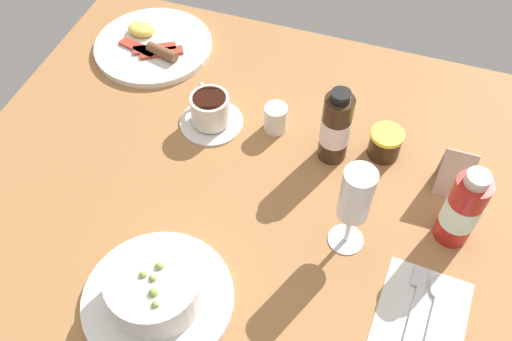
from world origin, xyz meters
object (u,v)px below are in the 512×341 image
at_px(porridge_bowl, 155,290).
at_px(wine_glass, 356,198).
at_px(jam_jar, 385,143).
at_px(cutlery_setting, 422,317).
at_px(sauce_bottle_red, 462,209).
at_px(sauce_bottle_brown, 336,128).
at_px(menu_card, 456,170).
at_px(breakfast_plate, 153,45).
at_px(coffee_cup, 210,111).
at_px(creamer_jug, 276,118).

bearing_deg(porridge_bowl, wine_glass, 38.80).
bearing_deg(wine_glass, jam_jar, 83.72).
height_order(cutlery_setting, jam_jar, jam_jar).
bearing_deg(porridge_bowl, sauce_bottle_red, 33.00).
bearing_deg(sauce_bottle_red, cutlery_setting, -98.00).
height_order(sauce_bottle_brown, menu_card, sauce_bottle_brown).
relative_size(porridge_bowl, breakfast_plate, 0.91).
distance_m(jam_jar, sauce_bottle_red, 0.20).
bearing_deg(sauce_bottle_red, menu_card, 97.81).
relative_size(sauce_bottle_red, breakfast_plate, 0.63).
relative_size(coffee_cup, creamer_jug, 2.04).
relative_size(creamer_jug, jam_jar, 0.99).
height_order(porridge_bowl, sauce_bottle_brown, sauce_bottle_brown).
bearing_deg(sauce_bottle_red, coffee_cup, 167.17).
distance_m(coffee_cup, creamer_jug, 0.12).
distance_m(porridge_bowl, wine_glass, 0.32).
bearing_deg(wine_glass, sauce_bottle_red, 22.46).
bearing_deg(menu_card, creamer_jug, 174.51).
relative_size(coffee_cup, wine_glass, 0.69).
relative_size(porridge_bowl, wine_glass, 1.31).
height_order(sauce_bottle_red, breakfast_plate, sauce_bottle_red).
height_order(porridge_bowl, wine_glass, wine_glass).
bearing_deg(sauce_bottle_brown, menu_card, -1.04).
height_order(porridge_bowl, creamer_jug, porridge_bowl).
bearing_deg(creamer_jug, cutlery_setting, -42.36).
height_order(creamer_jug, sauce_bottle_red, sauce_bottle_red).
distance_m(jam_jar, sauce_bottle_brown, 0.10).
relative_size(wine_glass, breakfast_plate, 0.70).
bearing_deg(breakfast_plate, cutlery_setting, -33.85).
distance_m(creamer_jug, sauce_bottle_brown, 0.13).
xyz_separation_m(coffee_cup, creamer_jug, (0.12, 0.03, -0.00)).
distance_m(porridge_bowl, cutlery_setting, 0.40).
bearing_deg(breakfast_plate, sauce_bottle_brown, -20.72).
bearing_deg(cutlery_setting, sauce_bottle_brown, 127.61).
height_order(creamer_jug, menu_card, menu_card).
bearing_deg(jam_jar, menu_card, -16.18).
distance_m(creamer_jug, breakfast_plate, 0.35).
bearing_deg(wine_glass, coffee_cup, 150.53).
xyz_separation_m(coffee_cup, sauce_bottle_brown, (0.24, -0.00, 0.04)).
bearing_deg(cutlery_setting, breakfast_plate, 146.15).
relative_size(coffee_cup, jam_jar, 2.02).
bearing_deg(menu_card, jam_jar, 163.82).
relative_size(porridge_bowl, creamer_jug, 3.85).
relative_size(jam_jar, sauce_bottle_red, 0.38).
bearing_deg(coffee_cup, jam_jar, 5.15).
xyz_separation_m(porridge_bowl, cutlery_setting, (0.38, 0.10, -0.03)).
bearing_deg(sauce_bottle_red, wine_glass, -157.54).
bearing_deg(creamer_jug, porridge_bowl, -98.79).
height_order(wine_glass, jam_jar, wine_glass).
xyz_separation_m(cutlery_setting, sauce_bottle_brown, (-0.20, 0.26, 0.07)).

